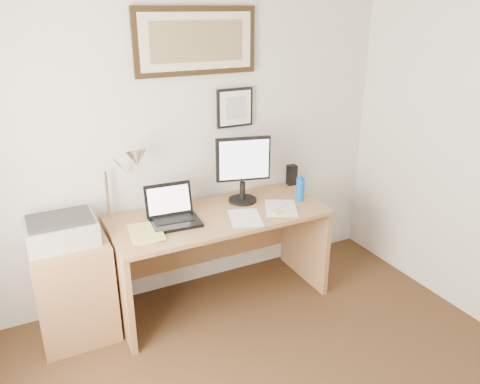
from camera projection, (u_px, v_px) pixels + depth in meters
wall_back at (180, 139)px, 3.52m from camera, size 3.50×0.02×2.50m
side_cabinet at (75, 291)px, 3.20m from camera, size 0.50×0.40×0.73m
water_bottle at (300, 189)px, 3.67m from camera, size 0.06×0.06×0.19m
bottle_cap at (301, 177)px, 3.63m from camera, size 0.03×0.03×0.02m
speaker at (292, 175)px, 4.00m from camera, size 0.08×0.07×0.17m
paper_sheet_a at (245, 218)px, 3.39m from camera, size 0.31×0.37×0.00m
paper_sheet_b at (281, 208)px, 3.55m from camera, size 0.36×0.40×0.00m
sticky_pad at (276, 212)px, 3.48m from camera, size 0.11×0.11×0.01m
marker_pen at (281, 207)px, 3.56m from camera, size 0.14×0.06×0.02m
book at (130, 235)px, 3.11m from camera, size 0.25×0.32×0.02m
desk at (215, 237)px, 3.62m from camera, size 1.60×0.70×0.75m
laptop at (173, 214)px, 3.31m from camera, size 0.36×0.32×0.26m
lcd_monitor at (243, 167)px, 3.57m from camera, size 0.42×0.22×0.52m
printer at (61, 231)px, 3.05m from camera, size 0.44×0.34×0.18m
desk_lamp at (134, 161)px, 3.22m from camera, size 0.29×0.27×0.53m
picture_large at (197, 41)px, 3.30m from camera, size 0.92×0.04×0.47m
picture_small at (235, 108)px, 3.61m from camera, size 0.30×0.03×0.30m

